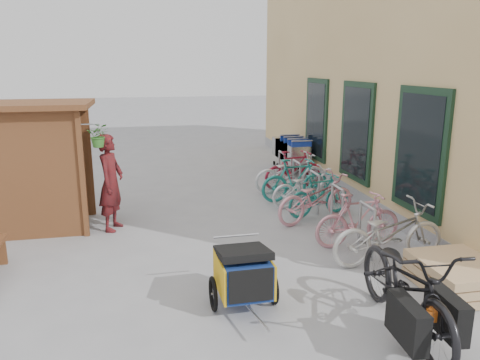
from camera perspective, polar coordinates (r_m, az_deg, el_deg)
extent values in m
plane|color=#959598|center=(7.42, -1.45, -10.46)|extent=(80.00, 80.00, 0.00)
cube|color=#D4B47A|center=(13.56, 23.67, 14.63)|extent=(6.00, 13.00, 7.00)
cube|color=#959598|center=(12.48, 11.12, 0.14)|extent=(0.18, 13.00, 0.30)
cube|color=black|center=(8.66, 21.08, 3.26)|extent=(0.06, 1.50, 2.20)
cube|color=black|center=(8.65, 20.91, 3.25)|extent=(0.02, 1.25, 1.95)
cube|color=black|center=(10.82, 13.99, 5.73)|extent=(0.06, 1.50, 2.20)
cube|color=black|center=(10.81, 13.85, 5.73)|extent=(0.02, 1.25, 1.95)
cube|color=black|center=(13.10, 9.28, 7.31)|extent=(0.06, 1.50, 2.20)
cube|color=black|center=(13.09, 9.16, 7.31)|extent=(0.02, 1.25, 1.95)
cube|color=brown|center=(8.79, -18.67, 0.60)|extent=(0.09, 0.09, 2.30)
cube|color=brown|center=(10.05, -17.84, 2.26)|extent=(0.09, 0.09, 2.30)
cube|color=brown|center=(8.97, -24.35, 0.35)|extent=(1.80, 0.05, 2.30)
cube|color=brown|center=(10.16, -22.90, 1.95)|extent=(1.80, 0.05, 2.30)
cube|color=brown|center=(9.40, -24.29, 8.35)|extent=(2.15, 1.65, 0.10)
cube|color=brown|center=(9.66, -24.60, -0.31)|extent=(1.30, 1.15, 0.04)
cube|color=brown|center=(9.55, -24.96, 3.18)|extent=(1.30, 1.15, 0.04)
cylinder|color=#A5A8AD|center=(8.61, -17.94, 6.49)|extent=(0.36, 0.02, 0.02)
imported|color=#326D26|center=(8.63, -16.85, 5.23)|extent=(0.38, 0.33, 0.42)
cylinder|color=#A5A8AD|center=(7.76, 15.95, -6.56)|extent=(0.05, 0.05, 0.84)
cylinder|color=#A5A8AD|center=(8.18, 14.34, -5.40)|extent=(0.05, 0.05, 0.84)
cylinder|color=#A5A8AD|center=(7.84, 15.32, -3.07)|extent=(0.05, 0.50, 0.05)
cylinder|color=#A5A8AD|center=(8.77, 12.36, -3.95)|extent=(0.05, 0.05, 0.84)
cylinder|color=#A5A8AD|center=(9.21, 11.11, -3.03)|extent=(0.05, 0.05, 0.84)
cylinder|color=#A5A8AD|center=(8.88, 11.85, -0.89)|extent=(0.05, 0.50, 0.05)
cylinder|color=#A5A8AD|center=(9.83, 9.55, -1.88)|extent=(0.05, 0.05, 0.84)
cylinder|color=#A5A8AD|center=(10.28, 8.55, -1.14)|extent=(0.05, 0.05, 0.84)
cylinder|color=#A5A8AD|center=(9.96, 9.13, 0.83)|extent=(0.05, 0.50, 0.05)
cylinder|color=#A5A8AD|center=(10.92, 7.30, -0.21)|extent=(0.05, 0.05, 0.84)
cylinder|color=#A5A8AD|center=(11.38, 6.48, 0.39)|extent=(0.05, 0.05, 0.84)
cylinder|color=#A5A8AD|center=(11.06, 6.94, 2.21)|extent=(0.05, 0.50, 0.05)
cylinder|color=#A5A8AD|center=(12.03, 5.45, 1.15)|extent=(0.05, 0.05, 0.84)
cylinder|color=#A5A8AD|center=(12.50, 4.78, 1.65)|extent=(0.05, 0.05, 0.84)
cylinder|color=#A5A8AD|center=(12.18, 5.15, 3.33)|extent=(0.05, 0.50, 0.05)
cube|color=tan|center=(7.36, 24.91, -11.47)|extent=(1.00, 1.20, 0.12)
cube|color=tan|center=(7.30, 25.02, -10.47)|extent=(1.00, 1.20, 0.12)
cube|color=tan|center=(7.25, 25.14, -9.46)|extent=(1.00, 1.20, 0.12)
cube|color=silver|center=(13.31, 6.86, 3.22)|extent=(0.57, 0.88, 0.54)
cube|color=#173197|center=(12.83, 7.53, 4.44)|extent=(0.57, 0.04, 0.19)
cylinder|color=silver|center=(12.79, 7.59, 4.74)|extent=(0.60, 0.04, 0.04)
cylinder|color=black|center=(13.02, 6.35, 0.49)|extent=(0.04, 0.12, 0.12)
cube|color=silver|center=(13.64, 6.38, 3.50)|extent=(0.57, 0.88, 0.54)
cube|color=#173197|center=(13.17, 7.02, 4.70)|extent=(0.57, 0.04, 0.19)
cylinder|color=silver|center=(13.13, 7.07, 4.99)|extent=(0.60, 0.04, 0.04)
cylinder|color=black|center=(13.35, 5.87, 0.84)|extent=(0.04, 0.12, 0.12)
cube|color=silver|center=(13.98, 5.93, 3.76)|extent=(0.57, 0.88, 0.54)
cube|color=#173197|center=(13.51, 6.53, 4.94)|extent=(0.57, 0.04, 0.19)
cylinder|color=silver|center=(13.47, 6.58, 5.22)|extent=(0.60, 0.04, 0.04)
cylinder|color=black|center=(13.69, 5.42, 1.18)|extent=(0.04, 0.12, 0.12)
cube|color=silver|center=(14.32, 5.49, 4.01)|extent=(0.57, 0.88, 0.54)
cube|color=#173197|center=(13.85, 6.07, 5.17)|extent=(0.57, 0.04, 0.19)
cylinder|color=silver|center=(13.81, 6.11, 5.45)|extent=(0.60, 0.04, 0.04)
cylinder|color=black|center=(14.02, 4.99, 1.49)|extent=(0.04, 0.12, 0.12)
cube|color=navy|center=(6.13, 0.42, -11.36)|extent=(0.61, 0.79, 0.46)
cube|color=gold|center=(6.07, -2.52, -11.63)|extent=(0.05, 0.78, 0.46)
cube|color=gold|center=(6.20, 3.29, -11.06)|extent=(0.05, 0.78, 0.46)
cube|color=black|center=(5.76, 1.39, -12.78)|extent=(0.55, 0.04, 0.42)
cube|color=black|center=(6.06, 0.32, -8.81)|extent=(0.66, 0.76, 0.22)
torus|color=black|center=(6.16, -3.30, -13.69)|extent=(0.06, 0.45, 0.45)
torus|color=black|center=(6.33, 4.02, -12.93)|extent=(0.06, 0.45, 0.45)
cylinder|color=#B7B7BC|center=(5.67, 2.04, -16.32)|extent=(0.04, 0.66, 0.03)
cylinder|color=#B7B7BC|center=(6.37, -0.47, -6.82)|extent=(0.63, 0.04, 0.03)
imported|color=black|center=(5.86, 19.57, -11.92)|extent=(0.93, 2.28, 1.17)
cube|color=black|center=(5.39, 19.72, -15.97)|extent=(0.22, 0.66, 0.45)
cube|color=black|center=(5.69, 23.88, -14.67)|extent=(0.22, 0.66, 0.45)
cube|color=#CB5313|center=(5.51, 21.91, -14.86)|extent=(0.13, 0.19, 0.12)
imported|color=maroon|center=(9.06, -15.46, -0.31)|extent=(0.63, 0.77, 1.83)
imported|color=#BBBBB7|center=(7.70, 17.68, -6.20)|extent=(1.96, 0.80, 1.01)
imported|color=pink|center=(8.29, 14.21, -4.68)|extent=(1.62, 0.55, 0.96)
imported|color=pink|center=(9.41, 9.28, -2.17)|extent=(1.95, 1.19, 0.97)
imported|color=teal|center=(9.78, 9.64, -1.80)|extent=(1.55, 0.78, 0.89)
imported|color=silver|center=(10.41, 8.05, -0.86)|extent=(1.73, 0.88, 0.87)
imported|color=teal|center=(10.77, 6.78, 0.02)|extent=(1.69, 0.63, 0.99)
imported|color=silver|center=(11.51, 6.15, 0.86)|extent=(1.88, 0.80, 0.96)
imported|color=maroon|center=(11.84, 6.57, 1.27)|extent=(1.69, 0.79, 0.98)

